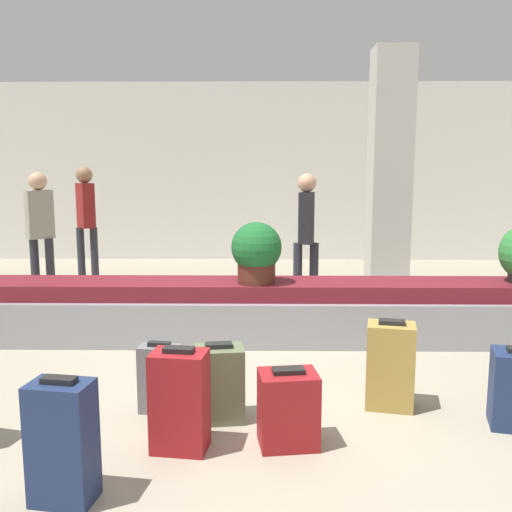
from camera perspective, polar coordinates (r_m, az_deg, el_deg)
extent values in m
plane|color=#9E937F|center=(4.42, -0.26, -13.68)|extent=(18.00, 18.00, 0.00)
cube|color=silver|center=(10.49, 0.38, 8.36)|extent=(18.00, 0.06, 3.20)
cube|color=gray|center=(5.68, 0.00, -6.21)|extent=(7.05, 0.75, 0.43)
cube|color=maroon|center=(5.61, 0.00, -3.31)|extent=(6.77, 0.59, 0.16)
cube|color=beige|center=(7.70, 13.19, 7.94)|extent=(0.51, 0.51, 3.20)
cube|color=maroon|center=(3.56, -7.63, -14.19)|extent=(0.36, 0.28, 0.61)
cube|color=black|center=(3.44, -7.74, -9.28)|extent=(0.19, 0.10, 0.03)
cube|color=slate|center=(4.12, -9.56, -12.01)|extent=(0.30, 0.19, 0.47)
cube|color=black|center=(4.03, -9.65, -8.67)|extent=(0.16, 0.07, 0.03)
cube|color=#5B6647|center=(3.94, -3.71, -12.62)|extent=(0.36, 0.29, 0.51)
cube|color=black|center=(3.85, -3.75, -8.90)|extent=(0.19, 0.11, 0.03)
cube|color=maroon|center=(3.61, 3.23, -15.04)|extent=(0.39, 0.32, 0.46)
cube|color=black|center=(3.52, 3.26, -11.38)|extent=(0.21, 0.12, 0.03)
cube|color=#A3843D|center=(4.22, 13.27, -10.63)|extent=(0.37, 0.31, 0.61)
cube|color=black|center=(4.12, 13.43, -6.45)|extent=(0.20, 0.12, 0.03)
cube|color=navy|center=(3.19, -18.78, -17.25)|extent=(0.34, 0.26, 0.63)
cube|color=black|center=(3.06, -19.10, -11.63)|extent=(0.18, 0.10, 0.03)
cylinder|color=#4C2319|center=(5.49, 0.04, -1.61)|extent=(0.36, 0.36, 0.22)
sphere|color=#195B28|center=(5.45, 0.04, 0.88)|extent=(0.49, 0.49, 0.49)
cylinder|color=#282833|center=(7.97, -21.22, -1.14)|extent=(0.11, 0.11, 0.78)
cylinder|color=#282833|center=(7.90, -19.87, -1.15)|extent=(0.11, 0.11, 0.78)
cube|color=gray|center=(7.85, -20.83, 3.91)|extent=(0.36, 0.34, 0.62)
sphere|color=tan|center=(7.83, -21.00, 7.00)|extent=(0.23, 0.23, 0.23)
cylinder|color=#282833|center=(7.03, 4.18, -1.85)|extent=(0.11, 0.11, 0.78)
cylinder|color=#282833|center=(7.05, 5.80, -1.85)|extent=(0.11, 0.11, 0.78)
cube|color=#232328|center=(6.94, 5.07, 3.82)|extent=(0.22, 0.34, 0.62)
sphere|color=tan|center=(6.92, 5.12, 7.30)|extent=(0.23, 0.23, 0.23)
cylinder|color=#282833|center=(8.83, -17.09, 0.11)|extent=(0.11, 0.11, 0.82)
cylinder|color=#282833|center=(8.77, -15.84, 0.11)|extent=(0.11, 0.11, 0.82)
cube|color=maroon|center=(8.72, -16.68, 4.87)|extent=(0.33, 0.36, 0.65)
sphere|color=#936B4C|center=(8.71, -16.81, 7.78)|extent=(0.24, 0.24, 0.24)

